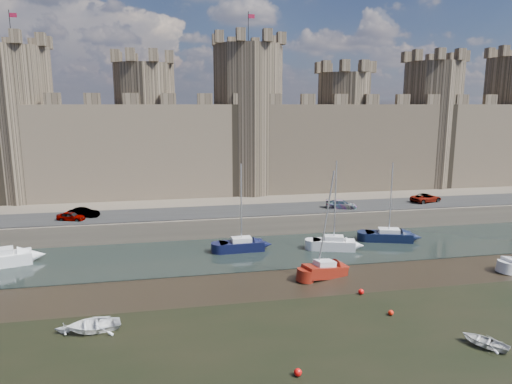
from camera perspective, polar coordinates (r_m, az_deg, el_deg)
The scene contains 19 objects.
ground at distance 31.59m, azimuth 11.72°, elevation -20.93°, with size 160.00×160.00×0.00m, color black.
water_channel at distance 52.47m, azimuth 1.57°, elevation -7.41°, with size 160.00×12.00×0.08m, color black.
quay at distance 86.66m, azimuth -3.59°, elevation 0.75°, with size 160.00×60.00×2.50m, color #4C443A.
road at distance 61.23m, azimuth -0.45°, elevation -2.28°, with size 160.00×7.00×0.10m, color black.
castle at distance 73.48m, azimuth -2.97°, elevation 7.12°, with size 108.50×11.00×29.00m.
car_0 at distance 60.14m, azimuth -22.12°, elevation -2.84°, with size 1.35×3.35×1.14m, color gray.
car_1 at distance 61.23m, azimuth -20.78°, elevation -2.45°, with size 1.34×3.83×1.26m, color gray.
car_2 at distance 63.22m, azimuth 10.61°, elevation -1.54°, with size 1.69×4.15×1.20m, color gray.
car_3 at distance 70.58m, azimuth 20.48°, elevation -0.71°, with size 2.17×4.71×1.31m, color gray.
sailboat_1 at distance 52.31m, azimuth -1.83°, elevation -6.60°, with size 5.06×2.10×10.02m.
sailboat_2 at distance 53.48m, azimuth 9.70°, elevation -6.34°, with size 5.11×3.19×10.29m.
sailboat_3 at distance 58.35m, azimuth 16.26°, elevation -5.22°, with size 5.88×3.68×9.64m.
sailboat_4 at distance 45.41m, azimuth 8.57°, elevation -9.54°, with size 4.80×3.02×10.48m.
dinghy_2 at distance 36.91m, azimuth 26.73°, elevation -16.42°, with size 2.18×0.63×3.05m, color silver.
dinghy_3 at distance 37.66m, azimuth -22.78°, elevation -15.43°, with size 1.22×0.74×1.41m, color silver.
dinghy_6 at distance 37.12m, azimuth -19.62°, elevation -15.57°, with size 2.70×0.78×3.79m, color white.
buoy_1 at distance 39.08m, azimuth 16.50°, elevation -14.27°, with size 0.43×0.43×0.43m, color #FE1F0B.
buoy_3 at distance 42.29m, azimuth 13.01°, elevation -12.05°, with size 0.50×0.50×0.50m, color #FF0C0B.
buoy_4 at distance 30.43m, azimuth 5.26°, elevation -21.53°, with size 0.49×0.49×0.49m, color red.
Camera 1 is at (-10.88, -24.60, 16.57)m, focal length 32.00 mm.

